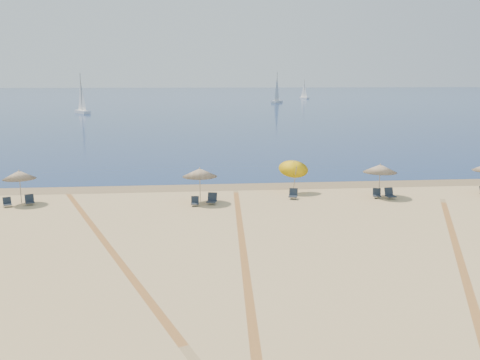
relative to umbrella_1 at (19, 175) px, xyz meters
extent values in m
plane|color=tan|center=(14.60, -20.01, -1.93)|extent=(160.00, 160.00, 0.00)
plane|color=#0C2151|center=(14.60, 204.99, -1.92)|extent=(500.00, 500.00, 0.00)
plane|color=olive|center=(14.60, 3.99, -1.92)|extent=(500.00, 500.00, 0.00)
cylinder|color=gray|center=(0.00, 0.00, -0.89)|extent=(0.05, 0.05, 2.08)
cone|color=beige|center=(0.00, 0.00, 0.00)|extent=(2.11, 2.11, 0.55)
sphere|color=gray|center=(0.00, 0.00, 0.30)|extent=(0.08, 0.08, 0.08)
cylinder|color=gray|center=(11.84, -0.77, -0.85)|extent=(0.05, 0.05, 2.16)
cone|color=beige|center=(11.84, -0.77, 0.08)|extent=(2.32, 2.32, 0.55)
sphere|color=gray|center=(11.84, -0.77, 0.38)|extent=(0.08, 0.08, 0.08)
cylinder|color=gray|center=(18.63, 0.98, -0.87)|extent=(0.05, 1.09, 2.13)
cone|color=yellow|center=(18.63, 1.44, 0.05)|extent=(2.13, 2.15, 1.44)
sphere|color=gray|center=(18.63, 1.44, 0.35)|extent=(0.08, 0.08, 0.08)
cylinder|color=gray|center=(24.39, -0.31, -0.86)|extent=(0.05, 0.05, 2.15)
cone|color=beige|center=(24.39, -0.31, 0.07)|extent=(2.34, 2.34, 0.55)
sphere|color=gray|center=(24.39, -0.31, 0.37)|extent=(0.08, 0.08, 0.08)
cube|color=black|center=(-0.57, -0.93, -1.77)|extent=(0.66, 0.66, 0.05)
cube|color=black|center=(-0.67, -0.71, -1.55)|extent=(0.53, 0.37, 0.44)
cylinder|color=#A5A5AD|center=(-0.76, -1.20, -1.85)|extent=(0.02, 0.02, 0.16)
cylinder|color=#A5A5AD|center=(-0.39, -1.03, -1.85)|extent=(0.02, 0.02, 0.16)
cube|color=black|center=(0.72, -0.58, -1.75)|extent=(0.72, 0.72, 0.05)
cube|color=black|center=(0.62, -0.32, -1.50)|extent=(0.59, 0.39, 0.50)
cylinder|color=#A5A5AD|center=(0.51, -0.86, -1.84)|extent=(0.02, 0.02, 0.18)
cylinder|color=#A5A5AD|center=(0.92, -0.70, -1.84)|extent=(0.02, 0.02, 0.18)
cube|color=black|center=(11.47, -1.87, -1.77)|extent=(0.52, 0.52, 0.05)
cube|color=black|center=(11.48, -1.62, -1.55)|extent=(0.51, 0.20, 0.44)
cylinder|color=#A5A5AD|center=(11.27, -2.04, -1.85)|extent=(0.02, 0.02, 0.16)
cylinder|color=#A5A5AD|center=(11.67, -2.06, -1.85)|extent=(0.02, 0.02, 0.16)
cube|color=black|center=(12.57, -1.54, -1.73)|extent=(0.74, 0.74, 0.06)
cube|color=black|center=(12.64, -1.25, -1.46)|extent=(0.65, 0.37, 0.54)
cylinder|color=#A5A5AD|center=(12.33, -1.70, -1.83)|extent=(0.03, 0.03, 0.20)
cylinder|color=#A5A5AD|center=(12.80, -1.82, -1.83)|extent=(0.03, 0.03, 0.20)
cube|color=black|center=(18.21, -0.55, -1.74)|extent=(0.72, 0.72, 0.05)
cube|color=black|center=(18.29, -0.28, -1.49)|extent=(0.62, 0.37, 0.52)
cylinder|color=#A5A5AD|center=(17.99, -0.69, -1.83)|extent=(0.03, 0.03, 0.19)
cylinder|color=#A5A5AD|center=(18.43, -0.82, -1.83)|extent=(0.03, 0.03, 0.19)
cube|color=black|center=(24.05, -0.86, -1.75)|extent=(0.66, 0.66, 0.05)
cube|color=black|center=(24.12, -0.60, -1.51)|extent=(0.58, 0.33, 0.48)
cylinder|color=#A5A5AD|center=(23.84, -1.00, -1.84)|extent=(0.02, 0.02, 0.18)
cylinder|color=#A5A5AD|center=(24.26, -1.11, -1.84)|extent=(0.02, 0.02, 0.18)
cube|color=black|center=(24.91, -1.19, -1.73)|extent=(0.69, 0.69, 0.06)
cube|color=black|center=(24.87, -0.89, -1.46)|extent=(0.64, 0.31, 0.55)
cylinder|color=#A5A5AD|center=(24.67, -1.44, -1.83)|extent=(0.03, 0.03, 0.20)
cylinder|color=#A5A5AD|center=(25.15, -1.38, -1.83)|extent=(0.03, 0.03, 0.20)
cube|color=white|center=(39.95, 134.98, -1.55)|extent=(4.75, 6.72, 0.73)
cylinder|color=gray|center=(39.95, 134.98, 3.21)|extent=(0.15, 0.15, 9.79)
cube|color=white|center=(-13.92, 89.43, -1.58)|extent=(4.63, 6.05, 0.67)
cylinder|color=gray|center=(-13.92, 89.43, 2.78)|extent=(0.13, 0.13, 8.98)
cube|color=white|center=(56.66, 168.94, -1.64)|extent=(3.37, 5.14, 0.55)
cylinder|color=gray|center=(56.66, 168.94, 1.95)|extent=(0.11, 0.11, 7.39)
plane|color=tan|center=(13.63, -12.08, -1.93)|extent=(29.67, 29.67, 0.00)
plane|color=tan|center=(13.69, -10.98, -1.93)|extent=(29.67, 29.67, 0.00)
plane|color=tan|center=(22.50, -15.36, -1.93)|extent=(36.80, 36.80, 0.00)
plane|color=tan|center=(22.94, -14.35, -1.93)|extent=(36.80, 36.80, 0.00)
plane|color=tan|center=(6.33, -7.58, -1.93)|extent=(36.16, 36.16, 0.00)
plane|color=tan|center=(5.93, -6.56, -1.93)|extent=(36.16, 36.16, 0.00)
camera|label=1|loc=(11.28, -34.31, 6.26)|focal=38.35mm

